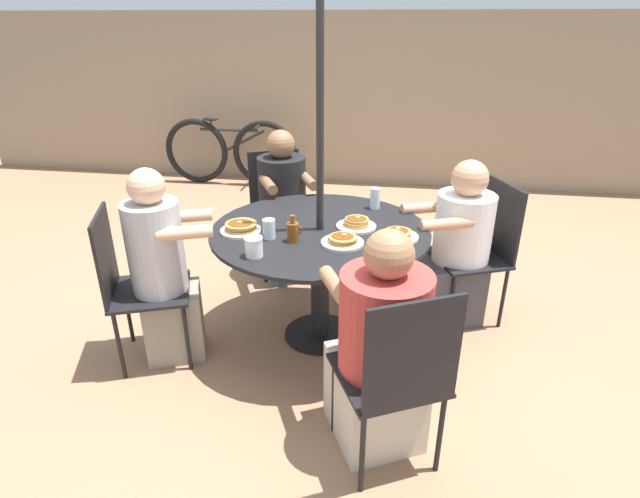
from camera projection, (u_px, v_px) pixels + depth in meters
ground_plane at (320, 334)px, 3.22m from camera, size 12.00×12.00×0.00m
back_fence at (365, 102)px, 5.82m from camera, size 10.00×0.06×1.94m
patio_table at (320, 249)px, 2.96m from camera, size 1.28×1.28×0.74m
umbrella_pole at (320, 160)px, 2.73m from camera, size 0.04×0.04×2.29m
patio_chair_north at (278, 204)px, 3.93m from camera, size 0.57×0.57×0.93m
diner_north at (284, 213)px, 3.78m from camera, size 0.53×0.58×1.13m
patio_chair_east at (132, 280)px, 2.79m from camera, size 0.55×0.55×0.93m
diner_east at (164, 274)px, 2.82m from camera, size 0.52×0.44×1.15m
patio_chair_south at (398, 372)px, 2.06m from camera, size 0.57×0.57×0.93m
diner_south at (380, 353)px, 2.23m from camera, size 0.55×0.60×1.10m
patio_chair_west at (482, 245)px, 3.22m from camera, size 0.56×0.56×0.93m
diner_west at (456, 251)px, 3.20m from camera, size 0.59×0.51×1.09m
pancake_plate_a at (241, 228)px, 2.85m from camera, size 0.23×0.23×0.07m
pancake_plate_b at (342, 241)px, 2.70m from camera, size 0.23×0.23×0.06m
pancake_plate_c at (356, 224)px, 2.92m from camera, size 0.23×0.23×0.07m
pancake_plate_d at (397, 235)px, 2.78m from camera, size 0.23×0.23×0.06m
syrup_bottle at (293, 231)px, 2.72m from camera, size 0.09×0.06×0.15m
coffee_cup at (254, 247)px, 2.55m from camera, size 0.10×0.10×0.10m
drinking_glass_a at (269, 229)px, 2.76m from camera, size 0.07×0.07×0.11m
drinking_glass_b at (375, 198)px, 3.20m from camera, size 0.06×0.06×0.14m
bicycle at (230, 152)px, 6.00m from camera, size 1.63×0.44×0.80m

